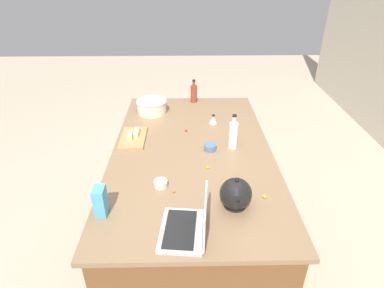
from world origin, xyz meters
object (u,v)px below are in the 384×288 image
Objects in this scene: cutting_board at (133,138)px; butter_stick_right at (137,132)px; kettle at (236,194)px; butter_stick_left at (130,135)px; kitchen_timer at (213,119)px; bottle_vinegar at (233,135)px; ramekin_small at (210,147)px; candy_bag at (100,201)px; ramekin_medium at (161,184)px; laptop at (190,225)px; bottle_soy at (194,93)px; mixing_bowl_large at (152,106)px.

cutting_board is 3.07× the size of butter_stick_right.
kettle is 1.05m from butter_stick_right.
cutting_board is 0.04m from butter_stick_left.
kettle is 1.04m from kitchen_timer.
bottle_vinegar reaches higher than butter_stick_left.
candy_bag is (0.66, -0.63, 0.06)m from ramekin_small.
kitchen_timer is (-0.27, 0.66, -0.00)m from butter_stick_left.
kettle is 1.94× the size of butter_stick_left.
butter_stick_right is 0.65m from kitchen_timer.
ramekin_medium is (0.59, 0.25, 0.01)m from cutting_board.
bottle_vinegar is 0.64m from kettle.
kitchen_timer reaches higher than cutting_board.
laptop is 4.28× the size of kitchen_timer.
bottle_soy is at bearing -161.86° from kitchen_timer.
ramekin_small is at bearing 6.14° from bottle_soy.
mixing_bowl_large is at bearing 173.29° from candy_bag.
butter_stick_right is 0.88m from candy_bag.
candy_bag reaches higher than butter_stick_left.
bottle_soy reaches higher than ramekin_medium.
butter_stick_left reaches higher than ramekin_small.
bottle_vinegar is 0.75m from butter_stick_right.
cutting_board is 0.60m from ramekin_small.
kettle is at bearing 127.88° from laptop.
laptop is 1.22× the size of mixing_bowl_large.
mixing_bowl_large is 1.04× the size of bottle_vinegar.
kitchen_timer reaches higher than butter_stick_right.
ramekin_small is (0.90, 0.10, -0.07)m from bottle_soy.
ramekin_medium is (-0.38, -0.17, -0.03)m from laptop.
bottle_soy is at bearing 146.03° from butter_stick_right.
cutting_board is at bearing -156.71° from laptop.
ramekin_small is 0.53× the size of candy_bag.
ramekin_small is at bearing -170.81° from kettle.
bottle_vinegar is (-0.84, 0.32, 0.06)m from laptop.
cutting_board is at bearing -33.59° from bottle_soy.
cutting_board is at bearing -106.33° from ramekin_small.
laptop reaches higher than ramekin_small.
bottle_vinegar is 0.68m from ramekin_medium.
bottle_vinegar is (0.62, 0.64, 0.04)m from mixing_bowl_large.
bottle_soy is (-0.86, -0.26, -0.02)m from bottle_vinegar.
laptop is 1.06m from butter_stick_left.
bottle_vinegar is 0.90m from bottle_soy.
kettle is at bearing 42.26° from butter_stick_left.
bottle_soy is at bearing 161.01° from candy_bag.
kettle reaches higher than ramekin_small.
ramekin_small is 0.91m from candy_bag.
kettle is 0.62m from ramekin_small.
mixing_bowl_large is 2.45× the size of butter_stick_right.
butter_stick_right is (-1.02, -0.40, -0.01)m from laptop.
butter_stick_left is (0.73, -0.50, -0.05)m from bottle_soy.
laptop reaches higher than cutting_board.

